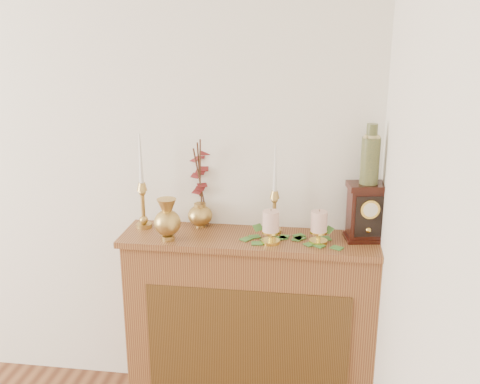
% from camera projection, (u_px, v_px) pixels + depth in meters
% --- Properties ---
extents(console_shelf, '(1.24, 0.34, 0.93)m').
position_uv_depth(console_shelf, '(250.00, 328.00, 2.80)').
color(console_shelf, brown).
rests_on(console_shelf, ground).
extents(candlestick_left, '(0.08, 0.08, 0.47)m').
position_uv_depth(candlestick_left, '(143.00, 198.00, 2.73)').
color(candlestick_left, tan).
rests_on(candlestick_left, console_shelf).
extents(candlestick_center, '(0.07, 0.07, 0.43)m').
position_uv_depth(candlestick_center, '(274.00, 205.00, 2.67)').
color(candlestick_center, tan).
rests_on(candlestick_center, console_shelf).
extents(bud_vase, '(0.12, 0.12, 0.20)m').
position_uv_depth(bud_vase, '(167.00, 220.00, 2.59)').
color(bud_vase, tan).
rests_on(bud_vase, console_shelf).
extents(ginger_jar, '(0.18, 0.20, 0.45)m').
position_uv_depth(ginger_jar, '(200.00, 186.00, 2.77)').
color(ginger_jar, tan).
rests_on(ginger_jar, console_shelf).
extents(pillar_candle_left, '(0.09, 0.09, 0.17)m').
position_uv_depth(pillar_candle_left, '(271.00, 225.00, 2.55)').
color(pillar_candle_left, '#E2C84F').
rests_on(pillar_candle_left, console_shelf).
extents(pillar_candle_right, '(0.08, 0.08, 0.16)m').
position_uv_depth(pillar_candle_right, '(319.00, 226.00, 2.56)').
color(pillar_candle_right, '#E2C84F').
rests_on(pillar_candle_right, console_shelf).
extents(ivy_garland, '(0.51, 0.17, 0.08)m').
position_uv_depth(ivy_garland, '(292.00, 238.00, 2.61)').
color(ivy_garland, '#3D762D').
rests_on(ivy_garland, console_shelf).
extents(mantel_clock, '(0.20, 0.16, 0.27)m').
position_uv_depth(mantel_clock, '(367.00, 213.00, 2.58)').
color(mantel_clock, black).
rests_on(mantel_clock, console_shelf).
extents(ceramic_vase, '(0.08, 0.08, 0.27)m').
position_uv_depth(ceramic_vase, '(370.00, 157.00, 2.51)').
color(ceramic_vase, '#193325').
rests_on(ceramic_vase, mantel_clock).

